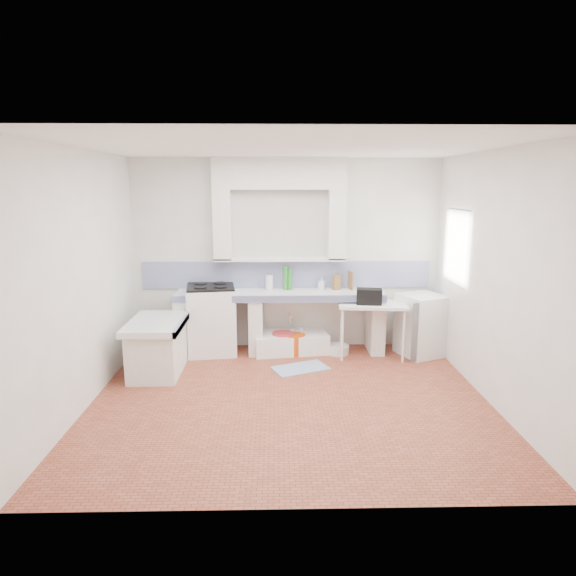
{
  "coord_description": "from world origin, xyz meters",
  "views": [
    {
      "loc": [
        -0.15,
        -5.39,
        2.41
      ],
      "look_at": [
        0.0,
        1.0,
        1.1
      ],
      "focal_mm": 31.35,
      "sensor_mm": 36.0,
      "label": 1
    }
  ],
  "objects_px": {
    "sink": "(290,343)",
    "side_table": "(371,330)",
    "fridge": "(422,325)",
    "stove": "(212,320)"
  },
  "relations": [
    {
      "from": "stove",
      "to": "fridge",
      "type": "relative_size",
      "value": 1.1
    },
    {
      "from": "side_table",
      "to": "fridge",
      "type": "bearing_deg",
      "value": 11.63
    },
    {
      "from": "side_table",
      "to": "fridge",
      "type": "height_order",
      "value": "fridge"
    },
    {
      "from": "side_table",
      "to": "fridge",
      "type": "distance_m",
      "value": 0.74
    },
    {
      "from": "side_table",
      "to": "stove",
      "type": "bearing_deg",
      "value": 179.3
    },
    {
      "from": "stove",
      "to": "sink",
      "type": "bearing_deg",
      "value": -7.27
    },
    {
      "from": "sink",
      "to": "fridge",
      "type": "height_order",
      "value": "fridge"
    },
    {
      "from": "side_table",
      "to": "fridge",
      "type": "relative_size",
      "value": 1.07
    },
    {
      "from": "sink",
      "to": "side_table",
      "type": "relative_size",
      "value": 1.13
    },
    {
      "from": "fridge",
      "to": "stove",
      "type": "bearing_deg",
      "value": 153.37
    }
  ]
}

